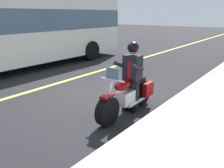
{
  "coord_description": "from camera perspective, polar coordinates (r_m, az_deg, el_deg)",
  "views": [
    {
      "loc": [
        5.29,
        4.32,
        2.38
      ],
      "look_at": [
        0.92,
        1.08,
        0.75
      ],
      "focal_mm": 37.92,
      "sensor_mm": 36.0,
      "label": 1
    }
  ],
  "objects": [
    {
      "name": "lane_center_stripe",
      "position": [
        8.57,
        -13.01,
        0.15
      ],
      "size": [
        60.0,
        0.16,
        0.01
      ],
      "primitive_type": "cube",
      "color": "#E5DB4C",
      "rests_on": "ground_plane"
    },
    {
      "name": "rider_main",
      "position": [
        5.8,
        4.91,
        3.2
      ],
      "size": [
        0.63,
        0.55,
        1.74
      ],
      "color": "black",
      "rests_on": "ground_plane"
    },
    {
      "name": "motorcycle_main",
      "position": [
        5.81,
        3.84,
        -2.77
      ],
      "size": [
        2.21,
        0.62,
        1.26
      ],
      "color": "black",
      "rests_on": "ground_plane"
    },
    {
      "name": "bus_near",
      "position": [
        11.21,
        -21.31,
        12.99
      ],
      "size": [
        11.05,
        2.7,
        3.3
      ],
      "color": "white",
      "rests_on": "ground_plane"
    },
    {
      "name": "ground_plane",
      "position": [
        7.23,
        -2.56,
        -2.56
      ],
      "size": [
        80.0,
        80.0,
        0.0
      ],
      "primitive_type": "plane",
      "color": "black"
    }
  ]
}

